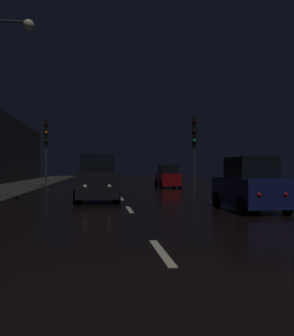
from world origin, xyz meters
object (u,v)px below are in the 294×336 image
at_px(car_approaching_headlights, 97,180).
at_px(car_parked_right_far, 168,177).
at_px(traffic_light_far_right, 194,137).
at_px(traffic_light_far_left, 46,139).
at_px(car_parked_right_near, 249,186).
at_px(streetlamp_overhead, 4,83).

relative_size(car_approaching_headlights, car_parked_right_far, 1.20).
height_order(traffic_light_far_right, traffic_light_far_left, traffic_light_far_left).
bearing_deg(car_parked_right_far, traffic_light_far_right, -171.46).
xyz_separation_m(car_approaching_headlights, car_parked_right_near, (5.61, -4.73, -0.11)).
distance_m(traffic_light_far_left, car_approaching_headlights, 12.77).
xyz_separation_m(traffic_light_far_left, car_approaching_headlights, (3.99, -11.79, -2.85)).
bearing_deg(traffic_light_far_left, traffic_light_far_right, 51.81).
height_order(traffic_light_far_right, car_parked_right_near, traffic_light_far_right).
relative_size(traffic_light_far_right, traffic_light_far_left, 0.94).
bearing_deg(traffic_light_far_right, traffic_light_far_left, -106.03).
bearing_deg(car_parked_right_near, streetlamp_overhead, 74.87).
xyz_separation_m(traffic_light_far_left, car_parked_right_far, (9.60, -0.24, -3.03)).
bearing_deg(car_parked_right_near, car_approaching_headlights, 49.87).
bearing_deg(streetlamp_overhead, car_parked_right_near, -15.13).
distance_m(car_approaching_headlights, car_parked_right_far, 12.84).
bearing_deg(traffic_light_far_left, streetlamp_overhead, -9.18).
height_order(traffic_light_far_left, streetlamp_overhead, streetlamp_overhead).
bearing_deg(car_parked_right_far, traffic_light_far_left, 88.58).
distance_m(traffic_light_far_left, streetlamp_overhead, 14.04).
xyz_separation_m(traffic_light_far_right, car_parked_right_far, (-0.80, 5.30, -2.78)).
height_order(traffic_light_far_left, car_approaching_headlights, traffic_light_far_left).
bearing_deg(car_parked_right_near, traffic_light_far_left, 30.16).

